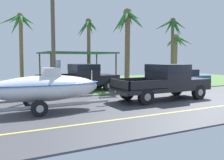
# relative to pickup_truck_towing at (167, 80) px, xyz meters

# --- Properties ---
(ground) EXTENTS (36.00, 22.00, 0.11)m
(ground) POSITION_rel_pickup_truck_towing_xyz_m (1.48, 7.39, -1.08)
(ground) COLOR #424247
(pickup_truck_towing) EXTENTS (5.64, 2.06, 1.94)m
(pickup_truck_towing) POSITION_rel_pickup_truck_towing_xyz_m (0.00, 0.00, 0.00)
(pickup_truck_towing) COLOR black
(pickup_truck_towing) RESTS_ON ground
(boat_on_trailer) EXTENTS (6.06, 2.13, 2.18)m
(boat_on_trailer) POSITION_rel_pickup_truck_towing_xyz_m (-6.64, -0.00, -0.07)
(boat_on_trailer) COLOR gray
(boat_on_trailer) RESTS_ON ground
(parked_pickup_background) EXTENTS (5.57, 2.09, 1.88)m
(parked_pickup_background) POSITION_rel_pickup_truck_towing_xyz_m (-2.87, 5.26, -0.03)
(parked_pickup_background) COLOR black
(parked_pickup_background) RESTS_ON ground
(parked_sedan_near) EXTENTS (4.69, 1.83, 1.38)m
(parked_sedan_near) POSITION_rel_pickup_truck_towing_xyz_m (5.21, 4.34, -0.39)
(parked_sedan_near) COLOR #234C89
(parked_sedan_near) RESTS_ON ground
(carport_awning) EXTENTS (6.60, 4.87, 2.85)m
(carport_awning) POSITION_rel_pickup_truck_towing_xyz_m (-0.87, 11.93, 1.65)
(carport_awning) COLOR #4C4238
(carport_awning) RESTS_ON ground
(palm_tree_near_left) EXTENTS (3.12, 3.00, 6.25)m
(palm_tree_near_left) POSITION_rel_pickup_truck_towing_xyz_m (-5.83, 12.51, 3.75)
(palm_tree_near_left) COLOR brown
(palm_tree_near_left) RESTS_ON ground
(palm_tree_near_right) EXTENTS (2.70, 2.92, 6.47)m
(palm_tree_near_right) POSITION_rel_pickup_truck_towing_xyz_m (1.12, 13.86, 3.67)
(palm_tree_near_right) COLOR brown
(palm_tree_near_right) RESTS_ON ground
(palm_tree_mid) EXTENTS (2.76, 3.64, 5.17)m
(palm_tree_mid) POSITION_rel_pickup_truck_towing_xyz_m (11.44, 11.83, 2.73)
(palm_tree_mid) COLOR brown
(palm_tree_mid) RESTS_ON ground
(palm_tree_far_left) EXTENTS (2.90, 2.95, 6.08)m
(palm_tree_far_left) POSITION_rel_pickup_truck_towing_xyz_m (0.98, 5.74, 3.49)
(palm_tree_far_left) COLOR brown
(palm_tree_far_left) RESTS_ON ground
(palm_tree_far_right) EXTENTS (3.15, 3.00, 6.47)m
(palm_tree_far_right) POSITION_rel_pickup_truck_towing_xyz_m (8.69, 9.42, 3.89)
(palm_tree_far_right) COLOR brown
(palm_tree_far_right) RESTS_ON ground
(utility_pole) EXTENTS (0.24, 1.80, 7.85)m
(utility_pole) POSITION_rel_pickup_truck_towing_xyz_m (-5.21, 4.01, 3.01)
(utility_pole) COLOR brown
(utility_pole) RESTS_ON ground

